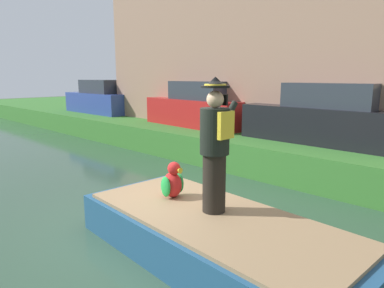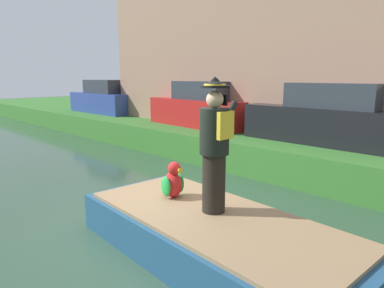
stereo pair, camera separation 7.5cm
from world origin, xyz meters
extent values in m
plane|color=#4C4742|center=(0.00, 0.00, 0.00)|extent=(80.00, 80.00, 0.00)
cube|color=#33513D|center=(0.00, 0.00, 0.05)|extent=(6.81, 48.00, 0.10)
cube|color=#38752D|center=(8.39, 0.00, 0.45)|extent=(9.98, 48.00, 0.91)
cube|color=#23517A|center=(0.00, -1.27, 0.38)|extent=(2.03, 4.29, 0.56)
cube|color=#997A56|center=(0.00, -1.27, 0.69)|extent=(1.87, 3.95, 0.05)
cylinder|color=black|center=(0.11, -1.15, 1.12)|extent=(0.32, 0.32, 0.82)
cylinder|color=black|center=(0.11, -1.15, 1.84)|extent=(0.40, 0.40, 0.62)
cube|color=gold|center=(0.11, -1.34, 1.94)|extent=(0.28, 0.06, 0.36)
sphere|color=#DBA884|center=(0.11, -1.15, 2.27)|extent=(0.23, 0.23, 0.23)
cylinder|color=black|center=(0.11, -1.15, 2.43)|extent=(0.38, 0.38, 0.03)
cone|color=black|center=(0.11, -1.15, 2.50)|extent=(0.26, 0.26, 0.12)
cylinder|color=gold|center=(0.11, -1.15, 2.46)|extent=(0.29, 0.29, 0.02)
cylinder|color=black|center=(0.33, -1.19, 2.02)|extent=(0.38, 0.09, 0.43)
cube|color=black|center=(0.24, -1.21, 2.26)|extent=(0.03, 0.08, 0.15)
ellipsoid|color=red|center=(0.09, -0.31, 0.91)|extent=(0.26, 0.32, 0.40)
sphere|color=red|center=(0.09, -0.35, 1.18)|extent=(0.20, 0.20, 0.20)
cone|color=yellow|center=(0.09, -0.45, 1.17)|extent=(0.09, 0.09, 0.09)
ellipsoid|color=green|center=(-0.05, -0.31, 0.91)|extent=(0.08, 0.20, 0.32)
ellipsoid|color=green|center=(0.23, -0.31, 0.91)|extent=(0.08, 0.20, 0.32)
cube|color=black|center=(5.33, -0.41, 1.36)|extent=(1.72, 4.01, 0.90)
cube|color=#2D333D|center=(5.33, -0.61, 2.11)|extent=(1.46, 2.21, 0.60)
cube|color=red|center=(5.33, 3.95, 1.36)|extent=(1.98, 4.11, 0.90)
cube|color=#2D333D|center=(5.33, 3.75, 2.11)|extent=(1.60, 2.30, 0.60)
cube|color=#2D4293|center=(5.33, 10.16, 1.36)|extent=(1.71, 4.00, 0.90)
cube|color=#2D333D|center=(5.33, 9.96, 2.11)|extent=(1.45, 2.20, 0.60)
cube|color=#9E7560|center=(9.03, -0.26, 4.82)|extent=(7.81, 17.92, 7.82)
camera|label=1|loc=(-3.38, -4.13, 2.56)|focal=32.39mm
camera|label=2|loc=(-3.33, -4.18, 2.56)|focal=32.39mm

